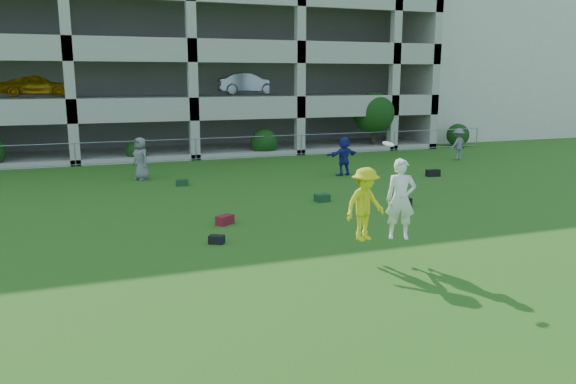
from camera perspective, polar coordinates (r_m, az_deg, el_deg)
name	(u,v)px	position (r m, az deg, el deg)	size (l,w,h in m)	color
ground	(360,278)	(12.57, 7.28, -8.68)	(100.00, 100.00, 0.00)	#235114
stucco_building	(459,69)	(47.85, 16.98, 11.88)	(16.00, 14.00, 10.00)	beige
bystander_c	(141,159)	(24.87, -14.73, 3.29)	(0.89, 0.58, 1.83)	slate
bystander_d	(344,156)	(25.29, 5.69, 3.65)	(1.62, 0.52, 1.75)	navy
bystander_f	(458,144)	(31.29, 16.89, 4.67)	(1.09, 0.63, 1.68)	slate
bag_red_a	(225,220)	(16.94, -6.43, -2.83)	(0.55, 0.30, 0.28)	#5D110F
bag_black_b	(217,239)	(15.05, -7.26, -4.81)	(0.40, 0.25, 0.22)	black
bag_green_c	(322,198)	(19.97, 3.48, -0.59)	(0.50, 0.35, 0.26)	#14371C
crate_d	(405,202)	(19.53, 11.80, -1.04)	(0.35, 0.35, 0.30)	black
bag_black_e	(433,173)	(25.84, 14.52, 1.89)	(0.60, 0.30, 0.30)	black
bag_green_g	(182,183)	(23.25, -10.72, 0.94)	(0.50, 0.30, 0.25)	#123216
frisbee_contest	(376,202)	(13.46, 8.97, -1.06)	(1.84, 1.11, 2.39)	yellow
parking_garage	(168,51)	(38.58, -12.11, 13.82)	(30.00, 14.00, 12.00)	#9E998C
fence	(196,149)	(30.19, -9.35, 4.34)	(36.06, 0.06, 1.20)	gray
shrub_row	(274,128)	(31.92, -1.47, 6.49)	(34.38, 2.52, 3.50)	#163D11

